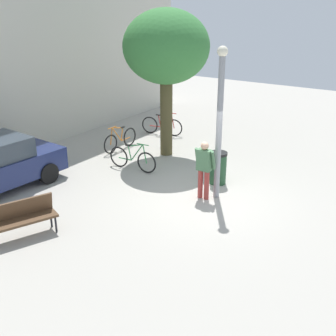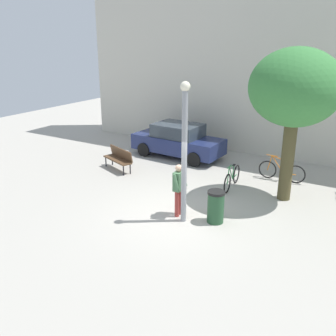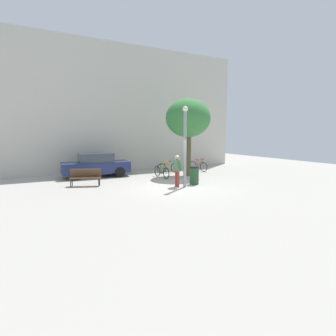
{
  "view_description": "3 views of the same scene",
  "coord_description": "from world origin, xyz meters",
  "px_view_note": "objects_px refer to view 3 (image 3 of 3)",
  "views": [
    {
      "loc": [
        -9.55,
        -5.33,
        5.21
      ],
      "look_at": [
        -0.83,
        0.61,
        1.05
      ],
      "focal_mm": 45.35,
      "sensor_mm": 36.0,
      "label": 1
    },
    {
      "loc": [
        5.21,
        -9.36,
        5.3
      ],
      "look_at": [
        -1.09,
        1.16,
        1.02
      ],
      "focal_mm": 40.33,
      "sensor_mm": 36.0,
      "label": 2
    },
    {
      "loc": [
        -6.85,
        -12.05,
        2.79
      ],
      "look_at": [
        0.01,
        1.03,
        0.88
      ],
      "focal_mm": 28.5,
      "sensor_mm": 36.0,
      "label": 3
    }
  ],
  "objects_px": {
    "bicycle_red": "(198,166)",
    "bicycle_green": "(162,172)",
    "lamppost": "(185,143)",
    "person_by_lamppost": "(177,169)",
    "plaza_tree": "(188,119)",
    "bicycle_orange": "(168,168)",
    "trash_bin": "(194,175)",
    "park_bench": "(85,176)",
    "parked_car_navy": "(96,165)"
  },
  "relations": [
    {
      "from": "bicycle_green",
      "to": "trash_bin",
      "type": "relative_size",
      "value": 1.81
    },
    {
      "from": "park_bench",
      "to": "plaza_tree",
      "type": "distance_m",
      "value": 7.46
    },
    {
      "from": "parked_car_navy",
      "to": "bicycle_red",
      "type": "bearing_deg",
      "value": -6.43
    },
    {
      "from": "lamppost",
      "to": "bicycle_orange",
      "type": "xyz_separation_m",
      "value": [
        1.62,
        4.93,
        -1.93
      ]
    },
    {
      "from": "bicycle_orange",
      "to": "parked_car_navy",
      "type": "bearing_deg",
      "value": 172.68
    },
    {
      "from": "plaza_tree",
      "to": "trash_bin",
      "type": "height_order",
      "value": "plaza_tree"
    },
    {
      "from": "person_by_lamppost",
      "to": "park_bench",
      "type": "distance_m",
      "value": 4.92
    },
    {
      "from": "plaza_tree",
      "to": "bicycle_green",
      "type": "height_order",
      "value": "plaza_tree"
    },
    {
      "from": "park_bench",
      "to": "trash_bin",
      "type": "relative_size",
      "value": 1.66
    },
    {
      "from": "bicycle_green",
      "to": "lamppost",
      "type": "bearing_deg",
      "value": -94.56
    },
    {
      "from": "lamppost",
      "to": "plaza_tree",
      "type": "relative_size",
      "value": 0.83
    },
    {
      "from": "plaza_tree",
      "to": "bicycle_red",
      "type": "distance_m",
      "value": 4.13
    },
    {
      "from": "lamppost",
      "to": "person_by_lamppost",
      "type": "height_order",
      "value": "lamppost"
    },
    {
      "from": "bicycle_orange",
      "to": "bicycle_green",
      "type": "xyz_separation_m",
      "value": [
        -1.36,
        -1.69,
        0.0
      ]
    },
    {
      "from": "plaza_tree",
      "to": "bicycle_green",
      "type": "distance_m",
      "value": 3.86
    },
    {
      "from": "bicycle_orange",
      "to": "bicycle_green",
      "type": "bearing_deg",
      "value": -128.88
    },
    {
      "from": "lamppost",
      "to": "person_by_lamppost",
      "type": "distance_m",
      "value": 1.4
    },
    {
      "from": "person_by_lamppost",
      "to": "bicycle_orange",
      "type": "height_order",
      "value": "person_by_lamppost"
    },
    {
      "from": "person_by_lamppost",
      "to": "parked_car_navy",
      "type": "xyz_separation_m",
      "value": [
        -3.04,
        5.32,
        -0.19
      ]
    },
    {
      "from": "plaza_tree",
      "to": "parked_car_navy",
      "type": "distance_m",
      "value": 6.69
    },
    {
      "from": "person_by_lamppost",
      "to": "bicycle_orange",
      "type": "xyz_separation_m",
      "value": [
        1.93,
        4.68,
        -0.58
      ]
    },
    {
      "from": "trash_bin",
      "to": "person_by_lamppost",
      "type": "bearing_deg",
      "value": -171.87
    },
    {
      "from": "lamppost",
      "to": "parked_car_navy",
      "type": "bearing_deg",
      "value": 120.99
    },
    {
      "from": "bicycle_green",
      "to": "parked_car_navy",
      "type": "relative_size",
      "value": 0.42
    },
    {
      "from": "bicycle_red",
      "to": "trash_bin",
      "type": "xyz_separation_m",
      "value": [
        -3.2,
        -4.32,
        0.12
      ]
    },
    {
      "from": "park_bench",
      "to": "bicycle_orange",
      "type": "xyz_separation_m",
      "value": [
        6.17,
        2.22,
        -0.16
      ]
    },
    {
      "from": "bicycle_red",
      "to": "lamppost",
      "type": "bearing_deg",
      "value": -130.64
    },
    {
      "from": "park_bench",
      "to": "bicycle_green",
      "type": "relative_size",
      "value": 0.92
    },
    {
      "from": "bicycle_orange",
      "to": "bicycle_green",
      "type": "height_order",
      "value": "same"
    },
    {
      "from": "bicycle_orange",
      "to": "plaza_tree",
      "type": "bearing_deg",
      "value": -71.88
    },
    {
      "from": "person_by_lamppost",
      "to": "bicycle_red",
      "type": "height_order",
      "value": "person_by_lamppost"
    },
    {
      "from": "lamppost",
      "to": "plaza_tree",
      "type": "xyz_separation_m",
      "value": [
        2.18,
        3.22,
        1.43
      ]
    },
    {
      "from": "park_bench",
      "to": "bicycle_red",
      "type": "xyz_separation_m",
      "value": [
        8.61,
        2.02,
        -0.16
      ]
    },
    {
      "from": "bicycle_orange",
      "to": "trash_bin",
      "type": "relative_size",
      "value": 1.81
    },
    {
      "from": "bicycle_red",
      "to": "bicycle_green",
      "type": "bearing_deg",
      "value": -158.64
    },
    {
      "from": "bicycle_red",
      "to": "bicycle_orange",
      "type": "relative_size",
      "value": 0.98
    },
    {
      "from": "lamppost",
      "to": "bicycle_green",
      "type": "height_order",
      "value": "lamppost"
    },
    {
      "from": "plaza_tree",
      "to": "parked_car_navy",
      "type": "relative_size",
      "value": 1.18
    },
    {
      "from": "park_bench",
      "to": "trash_bin",
      "type": "bearing_deg",
      "value": -22.98
    },
    {
      "from": "park_bench",
      "to": "parked_car_navy",
      "type": "height_order",
      "value": "parked_car_navy"
    },
    {
      "from": "plaza_tree",
      "to": "bicycle_orange",
      "type": "distance_m",
      "value": 3.8
    },
    {
      "from": "bicycle_green",
      "to": "park_bench",
      "type": "bearing_deg",
      "value": -173.68
    },
    {
      "from": "bicycle_red",
      "to": "bicycle_green",
      "type": "relative_size",
      "value": 0.98
    },
    {
      "from": "bicycle_red",
      "to": "bicycle_orange",
      "type": "distance_m",
      "value": 2.45
    },
    {
      "from": "lamppost",
      "to": "trash_bin",
      "type": "relative_size",
      "value": 4.17
    },
    {
      "from": "lamppost",
      "to": "bicycle_red",
      "type": "bearing_deg",
      "value": 49.36
    },
    {
      "from": "lamppost",
      "to": "bicycle_green",
      "type": "xyz_separation_m",
      "value": [
        0.26,
        3.25,
        -1.93
      ]
    },
    {
      "from": "lamppost",
      "to": "trash_bin",
      "type": "height_order",
      "value": "lamppost"
    },
    {
      "from": "park_bench",
      "to": "bicycle_green",
      "type": "xyz_separation_m",
      "value": [
        4.81,
        0.53,
        -0.16
      ]
    },
    {
      "from": "park_bench",
      "to": "bicycle_green",
      "type": "height_order",
      "value": "bicycle_green"
    }
  ]
}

